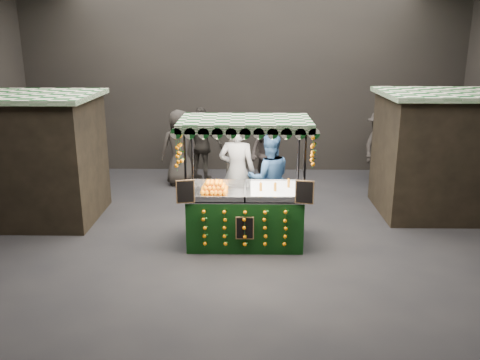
{
  "coord_description": "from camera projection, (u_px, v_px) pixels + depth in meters",
  "views": [
    {
      "loc": [
        0.15,
        -8.89,
        3.72
      ],
      "look_at": [
        -0.01,
        0.25,
        1.06
      ],
      "focal_mm": 37.5,
      "sensor_mm": 36.0,
      "label": 1
    }
  ],
  "objects": [
    {
      "name": "neighbour_stall_left",
      "position": [
        26.0,
        157.0,
        10.24
      ],
      "size": [
        3.0,
        2.2,
        2.6
      ],
      "color": "black",
      "rests_on": "ground"
    },
    {
      "name": "vendor_blue",
      "position": [
        269.0,
        179.0,
        10.13
      ],
      "size": [
        0.98,
        0.81,
        1.84
      ],
      "rotation": [
        0.0,
        0.0,
        3.28
      ],
      "color": "navy",
      "rests_on": "ground"
    },
    {
      "name": "market_hall",
      "position": [
        240.0,
        55.0,
        8.63
      ],
      "size": [
        12.1,
        10.1,
        5.05
      ],
      "color": "black",
      "rests_on": "ground"
    },
    {
      "name": "juice_stall",
      "position": [
        246.0,
        206.0,
        9.11
      ],
      "size": [
        2.39,
        1.4,
        2.31
      ],
      "color": "black",
      "rests_on": "ground"
    },
    {
      "name": "shopper_1",
      "position": [
        264.0,
        155.0,
        12.58
      ],
      "size": [
        0.98,
        0.98,
        1.61
      ],
      "rotation": [
        0.0,
        0.0,
        -0.79
      ],
      "color": "#2D2725",
      "rests_on": "ground"
    },
    {
      "name": "neighbour_stall_right",
      "position": [
        449.0,
        153.0,
        10.58
      ],
      "size": [
        3.0,
        2.2,
        2.6
      ],
      "color": "black",
      "rests_on": "ground"
    },
    {
      "name": "shopper_2",
      "position": [
        202.0,
        145.0,
        12.96
      ],
      "size": [
        1.23,
        0.8,
        1.94
      ],
      "rotation": [
        0.0,
        0.0,
        2.83
      ],
      "color": "#272420",
      "rests_on": "ground"
    },
    {
      "name": "shopper_3",
      "position": [
        379.0,
        146.0,
        13.06
      ],
      "size": [
        1.3,
        1.35,
        1.85
      ],
      "rotation": [
        0.0,
        0.0,
        0.84
      ],
      "color": "black",
      "rests_on": "ground"
    },
    {
      "name": "shopper_4",
      "position": [
        179.0,
        148.0,
        12.69
      ],
      "size": [
        1.1,
        0.92,
        1.93
      ],
      "rotation": [
        0.0,
        0.0,
        3.52
      ],
      "color": "#2D2925",
      "rests_on": "ground"
    },
    {
      "name": "vendor_grey",
      "position": [
        237.0,
        172.0,
        10.16
      ],
      "size": [
        0.84,
        0.64,
        2.07
      ],
      "rotation": [
        0.0,
        0.0,
        2.93
      ],
      "color": "slate",
      "rests_on": "ground"
    },
    {
      "name": "ground",
      "position": [
        240.0,
        237.0,
        9.58
      ],
      "size": [
        12.0,
        12.0,
        0.0
      ],
      "primitive_type": "plane",
      "color": "black",
      "rests_on": "ground"
    },
    {
      "name": "shopper_0",
      "position": [
        235.0,
        172.0,
        11.18
      ],
      "size": [
        0.67,
        0.62,
        1.53
      ],
      "rotation": [
        0.0,
        0.0,
        0.6
      ],
      "color": "black",
      "rests_on": "ground"
    }
  ]
}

